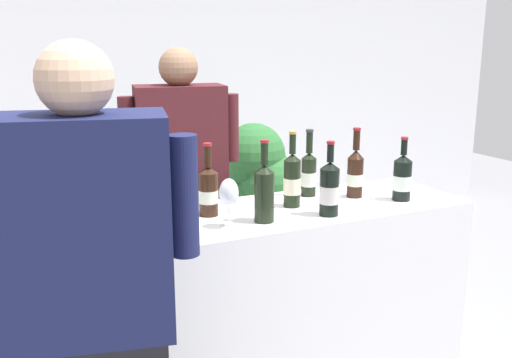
{
  "coord_description": "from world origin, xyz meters",
  "views": [
    {
      "loc": [
        -0.9,
        -2.11,
        1.72
      ],
      "look_at": [
        0.1,
        0.0,
        1.15
      ],
      "focal_mm": 39.98,
      "sensor_mm": 36.0,
      "label": 1
    }
  ],
  "objects": [
    {
      "name": "wine_bottle_0",
      "position": [
        0.29,
        0.03,
        1.12
      ],
      "size": [
        0.08,
        0.08,
        0.34
      ],
      "color": "black",
      "rests_on": "counter"
    },
    {
      "name": "wall_back",
      "position": [
        0.0,
        2.6,
        1.4
      ],
      "size": [
        8.0,
        0.1,
        2.8
      ],
      "primitive_type": "cube",
      "color": "white",
      "rests_on": "ground_plane"
    },
    {
      "name": "wine_bottle_1",
      "position": [
        -0.1,
        0.06,
        1.11
      ],
      "size": [
        0.08,
        0.08,
        0.31
      ],
      "color": "black",
      "rests_on": "counter"
    },
    {
      "name": "wine_bottle_3",
      "position": [
        0.44,
        0.15,
        1.11
      ],
      "size": [
        0.07,
        0.07,
        0.32
      ],
      "color": "black",
      "rests_on": "counter"
    },
    {
      "name": "ice_bucket",
      "position": [
        -0.74,
        -0.09,
        1.13
      ],
      "size": [
        0.21,
        0.21,
        0.24
      ],
      "color": "silver",
      "rests_on": "counter"
    },
    {
      "name": "wine_bottle_8",
      "position": [
        0.63,
        0.04,
        1.12
      ],
      "size": [
        0.08,
        0.08,
        0.33
      ],
      "color": "black",
      "rests_on": "counter"
    },
    {
      "name": "counter",
      "position": [
        0.0,
        0.0,
        0.5
      ],
      "size": [
        2.14,
        0.54,
        1.0
      ],
      "primitive_type": "cube",
      "color": "white",
      "rests_on": "ground_plane"
    },
    {
      "name": "person_server",
      "position": [
        -0.05,
        0.57,
        0.82
      ],
      "size": [
        0.59,
        0.31,
        1.69
      ],
      "color": "black",
      "rests_on": "ground_plane"
    },
    {
      "name": "wine_bottle_5",
      "position": [
        0.36,
        -0.16,
        1.12
      ],
      "size": [
        0.08,
        0.08,
        0.32
      ],
      "color": "black",
      "rests_on": "counter"
    },
    {
      "name": "wine_bottle_2",
      "position": [
        0.79,
        -0.1,
        1.11
      ],
      "size": [
        0.08,
        0.08,
        0.29
      ],
      "color": "black",
      "rests_on": "counter"
    },
    {
      "name": "wine_bottle_4",
      "position": [
        0.08,
        -0.12,
        1.13
      ],
      "size": [
        0.08,
        0.08,
        0.34
      ],
      "color": "black",
      "rests_on": "counter"
    },
    {
      "name": "wine_bottle_6",
      "position": [
        -0.51,
        0.1,
        1.12
      ],
      "size": [
        0.08,
        0.08,
        0.34
      ],
      "color": "black",
      "rests_on": "counter"
    },
    {
      "name": "wine_glass",
      "position": [
        -0.08,
        -0.12,
        1.13
      ],
      "size": [
        0.08,
        0.08,
        0.2
      ],
      "color": "silver",
      "rests_on": "counter"
    },
    {
      "name": "potted_shrub",
      "position": [
        0.74,
        1.28,
        0.76
      ],
      "size": [
        0.55,
        0.52,
        1.19
      ],
      "color": "brown",
      "rests_on": "ground_plane"
    },
    {
      "name": "wine_bottle_7",
      "position": [
        -0.37,
        0.02,
        1.13
      ],
      "size": [
        0.07,
        0.07,
        0.33
      ],
      "color": "black",
      "rests_on": "counter"
    }
  ]
}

